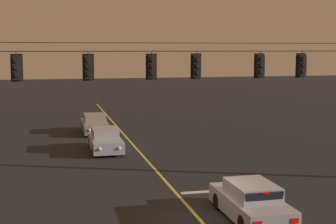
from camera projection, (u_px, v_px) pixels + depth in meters
ground_plane at (201, 221)px, 18.20m from camera, size 180.00×180.00×0.00m
lane_centre_stripe at (147, 161)px, 28.06m from camera, size 0.14×60.00×0.01m
stop_bar_paint at (218, 191)px, 22.12m from camera, size 3.40×0.36×0.01m
signal_span_assembly at (173, 102)px, 21.78m from camera, size 19.96×0.32×7.51m
traffic_light_leftmost at (17, 68)px, 20.08m from camera, size 0.48×0.41×1.22m
traffic_light_left_inner at (89, 67)px, 20.74m from camera, size 0.48×0.41×1.22m
traffic_light_centre at (152, 67)px, 21.35m from camera, size 0.48×0.41×1.22m
traffic_light_right_inner at (197, 66)px, 21.81m from camera, size 0.48×0.41×1.22m
traffic_light_rightmost at (260, 66)px, 22.49m from camera, size 0.48×0.41×1.22m
traffic_light_far_right at (302, 65)px, 22.96m from camera, size 0.48×0.41×1.22m
car_waiting_near_lane at (251, 202)px, 18.37m from camera, size 1.80×4.33×1.39m
car_oncoming_lead at (105, 141)px, 30.69m from camera, size 1.80×4.42×1.39m
car_oncoming_trailing at (95, 124)px, 37.33m from camera, size 1.80×4.42×1.39m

